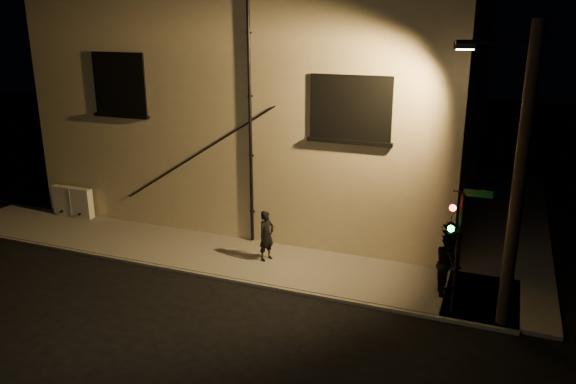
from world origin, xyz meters
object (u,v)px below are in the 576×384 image
at_px(pedestrian_a, 266,236).
at_px(pedestrian_b, 448,263).
at_px(traffic_signal, 451,231).
at_px(streetlamp_pole, 516,176).
at_px(utility_cabinet, 73,202).

xyz_separation_m(pedestrian_a, pedestrian_b, (5.70, -0.25, 0.09)).
bearing_deg(traffic_signal, streetlamp_pole, 3.32).
xyz_separation_m(utility_cabinet, pedestrian_a, (8.86, -1.08, 0.24)).
bearing_deg(traffic_signal, pedestrian_a, 166.19).
distance_m(pedestrian_b, traffic_signal, 1.83).
bearing_deg(utility_cabinet, traffic_signal, -9.69).
distance_m(utility_cabinet, pedestrian_a, 8.93).
xyz_separation_m(utility_cabinet, pedestrian_b, (14.56, -1.32, 0.33)).
relative_size(utility_cabinet, pedestrian_a, 1.08).
bearing_deg(streetlamp_pole, traffic_signal, -176.68).
distance_m(pedestrian_a, traffic_signal, 6.15).
bearing_deg(pedestrian_a, pedestrian_b, -69.78).
xyz_separation_m(utility_cabinet, traffic_signal, (14.65, -2.50, 1.72)).
relative_size(utility_cabinet, traffic_signal, 0.52).
height_order(utility_cabinet, streetlamp_pole, streetlamp_pole).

